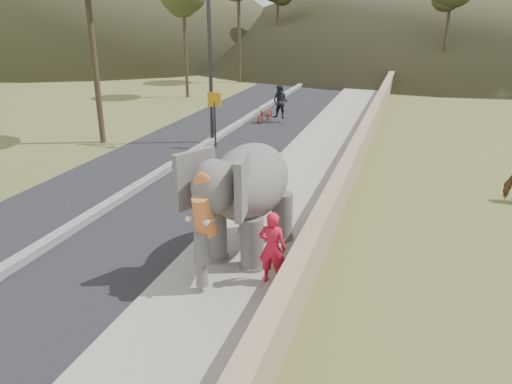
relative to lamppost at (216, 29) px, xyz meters
The scene contains 10 objects.
ground 15.76m from the lamppost, 71.76° to the right, with size 160.00×160.00×0.00m, color olive.
road 6.45m from the lamppost, 94.18° to the right, with size 7.00×120.00×0.03m, color black.
median 6.38m from the lamppost, 94.18° to the right, with size 0.35×120.00×0.22m, color black.
walkway 7.93m from the lamppost, 42.05° to the right, with size 3.00×120.00×0.15m, color #9E9687.
parapet 8.76m from the lamppost, 33.71° to the right, with size 0.30×120.00×1.10m, color tan.
lamppost is the anchor object (origin of this frame).
signboard 3.35m from the lamppost, 77.63° to the right, with size 0.60×0.08×2.40m.
elephant_and_man 11.37m from the lamppost, 64.29° to the right, with size 2.46×4.01×2.73m.
motorcyclist 6.38m from the lamppost, 75.86° to the left, with size 1.72×1.64×2.00m.
trees 14.77m from the lamppost, 69.48° to the left, with size 47.64×43.42×9.29m.
Camera 1 is at (3.47, -6.01, 5.71)m, focal length 35.00 mm.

